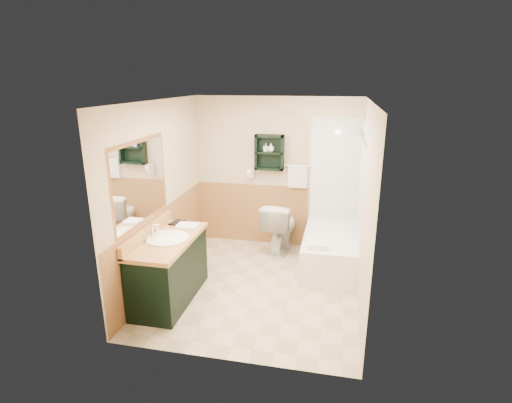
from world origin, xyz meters
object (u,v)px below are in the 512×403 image
Objects in this scene: bathtub at (330,250)px; vanity at (169,269)px; toilet at (280,227)px; vanity_book at (172,215)px; hair_dryer at (251,173)px; soap_bottle_a at (266,150)px; wall_shelf at (269,152)px; soap_bottle_b at (271,148)px.

vanity is at bearing -144.97° from bathtub.
vanity_book is (-1.28, -1.20, 0.52)m from toilet.
toilet is (0.52, -0.22, -0.80)m from hair_dryer.
vanity is 2.07m from toilet.
vanity is 2.35m from bathtub.
vanity_book is at bearing -125.78° from soap_bottle_a.
vanity is 1.56× the size of toilet.
bathtub is 0.91m from toilet.
toilet is (0.22, -0.20, -1.15)m from wall_shelf.
vanity_book is (-1.06, -1.40, -0.63)m from wall_shelf.
bathtub is 1.79m from soap_bottle_b.
wall_shelf is 4.24× the size of soap_bottle_b.
vanity_book reaches higher than vanity.
wall_shelf reaches higher than vanity.
hair_dryer is at bearing -15.39° from toilet.
wall_shelf reaches higher than soap_bottle_a.
soap_bottle_a is (-0.28, 0.19, 1.19)m from toilet.
hair_dryer is at bearing 154.99° from bathtub.
soap_bottle_a is (-1.08, 0.59, 1.34)m from bathtub.
soap_bottle_a is at bearing 180.00° from soap_bottle_b.
wall_shelf reaches higher than bathtub.
wall_shelf reaches higher than soap_bottle_b.
toilet is 6.30× the size of soap_bottle_b.
toilet is at bearing 153.72° from bathtub.
wall_shelf is at bearing 65.23° from vanity.
vanity is 2.46m from soap_bottle_b.
hair_dryer is at bearing 173.00° from soap_bottle_a.
soap_bottle_b reaches higher than hair_dryer.
wall_shelf is 0.67× the size of toilet.
bathtub is (1.03, -0.59, -1.30)m from wall_shelf.
vanity is at bearing -114.77° from wall_shelf.
bathtub is at bearing -28.56° from soap_bottle_a.
wall_shelf is 0.37× the size of bathtub.
vanity is (-0.89, -1.94, -1.14)m from wall_shelf.
soap_bottle_b is at bearing 64.54° from vanity.
vanity is 2.42m from soap_bottle_a.
bathtub is at bearing -30.48° from soap_bottle_b.
soap_bottle_a is at bearing 66.54° from vanity.
hair_dryer is 0.19× the size of vanity.
vanity_book is (-0.17, 0.54, 0.51)m from vanity.
wall_shelf is at bearing 149.94° from bathtub.
toilet is at bearing -44.32° from soap_bottle_b.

